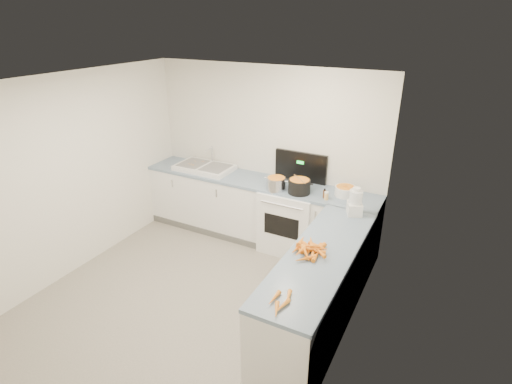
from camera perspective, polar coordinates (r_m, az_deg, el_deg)
The scene contains 19 objects.
floor at distance 4.93m, azimuth -9.41°, elevation -15.27°, with size 3.50×4.00×0.00m, color gray, non-canonical shape.
ceiling at distance 3.89m, azimuth -11.93°, elevation 14.75°, with size 3.50×4.00×0.00m, color silver, non-canonical shape.
wall_back at distance 5.83m, azimuth 1.51°, elevation 5.52°, with size 3.50×2.50×0.00m, color silver, non-canonical shape.
wall_left at distance 5.45m, azimuth -25.27°, elevation 1.84°, with size 4.00×2.50×0.00m, color silver, non-canonical shape.
wall_right at distance 3.56m, azimuth 12.65°, elevation -7.79°, with size 4.00×2.50×0.00m, color silver, non-canonical shape.
counter_back at distance 5.88m, azimuth 0.13°, elevation -2.53°, with size 3.50×0.62×0.94m.
counter_right at distance 4.30m, azimuth 8.90°, elevation -13.88°, with size 0.62×2.20×0.94m.
stove at distance 5.66m, azimuth 5.01°, elevation -3.69°, with size 0.76×0.65×1.36m.
sink at distance 6.12m, azimuth -7.37°, elevation 3.51°, with size 0.86×0.52×0.31m.
steel_pot at distance 5.35m, azimuth 2.90°, elevation 1.11°, with size 0.26×0.26×0.19m, color silver.
black_pot at distance 5.27m, azimuth 6.20°, elevation 0.71°, with size 0.29×0.29×0.21m, color black.
wooden_spoon at distance 5.23m, azimuth 6.25°, elevation 1.86°, with size 0.01×0.01×0.33m, color #AD7A47.
mixing_bowl at distance 5.30m, azimuth 12.62°, elevation 0.12°, with size 0.27×0.27×0.13m, color white.
extract_bottle at distance 5.19m, azimuth 9.75°, elevation -0.31°, with size 0.04×0.04×0.10m, color #593319.
spice_jar at distance 5.14m, azimuth 10.02°, elevation -0.61°, with size 0.05×0.05×0.09m, color #E5B266.
food_processor at distance 4.80m, azimuth 13.98°, elevation -1.53°, with size 0.23×0.25×0.34m.
carrot_pile at distance 4.01m, azimuth 7.70°, elevation -8.10°, with size 0.39×0.43×0.09m.
peeled_carrots at distance 3.35m, azimuth 3.51°, elevation -15.47°, with size 0.16×0.36×0.04m.
peelings at distance 6.20m, azimuth -8.79°, elevation 4.09°, with size 0.19×0.25×0.01m.
Camera 1 is at (2.44, -2.97, 3.08)m, focal length 28.00 mm.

